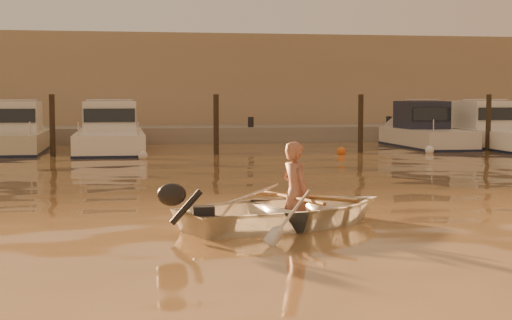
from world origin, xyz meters
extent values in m
plane|color=olive|center=(0.00, 0.00, 0.00)|extent=(160.00, 160.00, 0.00)
imported|color=white|center=(-0.84, -0.69, 0.24)|extent=(4.17, 3.62, 0.72)
imported|color=#A46652|center=(-0.75, -0.65, 0.48)|extent=(0.56, 0.67, 1.57)
cylinder|color=brown|center=(-0.61, -0.60, 0.42)|extent=(1.24, 1.77, 0.13)
cylinder|color=brown|center=(-0.79, -0.67, 0.42)|extent=(0.51, 2.06, 0.13)
cylinder|color=#2D2319|center=(-5.50, 13.80, 0.90)|extent=(0.18, 0.18, 2.20)
cylinder|color=#2D2319|center=(-0.20, 13.80, 0.90)|extent=(0.18, 0.18, 2.20)
cylinder|color=#2D2319|center=(4.80, 13.80, 0.90)|extent=(0.18, 0.18, 2.20)
cylinder|color=#2D2319|center=(9.50, 13.80, 0.90)|extent=(0.18, 0.18, 2.20)
sphere|color=silver|center=(-2.67, 12.23, 0.10)|extent=(0.30, 0.30, 0.30)
sphere|color=orange|center=(3.92, 13.12, 0.10)|extent=(0.30, 0.30, 0.30)
sphere|color=white|center=(7.05, 13.15, 0.10)|extent=(0.30, 0.30, 0.30)
cube|color=gray|center=(0.00, 21.50, 0.15)|extent=(52.00, 4.00, 1.00)
cube|color=#9E8466|center=(0.00, 27.00, 2.40)|extent=(46.00, 7.00, 4.80)
camera|label=1|loc=(-3.33, -12.11, 1.95)|focal=55.00mm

